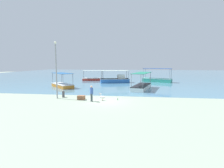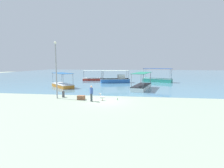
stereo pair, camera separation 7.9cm
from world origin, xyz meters
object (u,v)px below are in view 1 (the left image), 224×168
fishing_boat_far_left (62,85)px  fisherman_standing (92,93)px  lamp_post (56,67)px  glass_bottle (118,99)px  cargo_crate (81,98)px  fishing_boat_far_right (157,79)px  fishing_boat_center (93,78)px  mooring_bollard (63,94)px  pelican (102,97)px  fishing_boat_near_right (116,80)px  fishing_boat_near_left (142,86)px

fishing_boat_far_left → fisherman_standing: 12.60m
lamp_post → glass_bottle: size_ratio=23.98×
glass_bottle → cargo_crate: bearing=-176.7°
cargo_crate → fishing_boat_far_right: bearing=62.6°
lamp_post → cargo_crate: lamp_post is taller
fishing_boat_center → mooring_bollard: 21.00m
fisherman_standing → fishing_boat_far_left: bearing=127.3°
fishing_boat_center → pelican: bearing=-73.7°
fishing_boat_center → cargo_crate: (4.04, -21.93, -0.24)m
lamp_post → fishing_boat_center: bearing=92.9°
fisherman_standing → lamp_post: bearing=166.8°
pelican → lamp_post: size_ratio=0.12×
fishing_boat_near_right → fishing_boat_near_left: bearing=-59.9°
mooring_bollard → fishing_boat_near_right: bearing=75.7°
fisherman_standing → fishing_boat_near_left: bearing=60.3°
fishing_boat_near_left → mooring_bollard: (-9.46, -7.97, -0.08)m
fishing_boat_near_right → lamp_post: size_ratio=0.98×
mooring_bollard → pelican: bearing=-13.2°
fishing_boat_center → glass_bottle: fishing_boat_center is taller
fishing_boat_near_right → mooring_bollard: bearing=-104.3°
fisherman_standing → glass_bottle: fisherman_standing is taller
pelican → glass_bottle: bearing=13.7°
fishing_boat_near_right → pelican: fishing_boat_near_right is taller
fishing_boat_far_left → glass_bottle: (10.32, -9.01, -0.38)m
fishing_boat_far_right → fishing_boat_far_left: bearing=-146.5°
lamp_post → glass_bottle: lamp_post is taller
fishing_boat_near_right → pelican: bearing=-88.0°
fishing_boat_near_left → mooring_bollard: bearing=-139.9°
fishing_boat_near_right → cargo_crate: fishing_boat_near_right is taller
fishing_boat_center → fisherman_standing: size_ratio=3.19×
fishing_boat_far_left → fisherman_standing: (7.63, -10.01, 0.42)m
glass_bottle → pelican: bearing=-166.3°
lamp_post → fisherman_standing: 5.20m
fishing_boat_far_right → cargo_crate: size_ratio=8.18×
fishing_boat_far_left → fishing_boat_far_right: bearing=33.5°
fishing_boat_far_left → cargo_crate: bearing=-56.0°
fishing_boat_far_right → mooring_bollard: (-13.08, -19.36, -0.14)m
pelican → lamp_post: (-5.36, 0.41, 3.23)m
glass_bottle → fishing_boat_near_right: bearing=97.4°
cargo_crate → mooring_bollard: bearing=158.7°
fishing_boat_far_left → fishing_boat_center: (2.21, 12.69, -0.02)m
fishing_boat_far_right → fishing_boat_center: (-14.59, 1.59, -0.11)m
mooring_bollard → fishing_boat_far_right: bearing=56.0°
fishing_boat_far_right → pelican: bearing=-111.6°
fishing_boat_far_right → fisherman_standing: 23.02m
fishing_boat_far_left → fishing_boat_near_left: (13.18, -0.28, 0.03)m
fishing_boat_far_left → fishing_boat_near_right: 11.76m
pelican → fisherman_standing: fisherman_standing is taller
lamp_post → mooring_bollard: (0.42, 0.74, -3.17)m
fishing_boat_near_left → glass_bottle: size_ratio=26.62×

